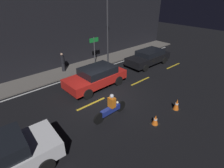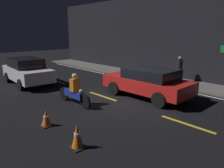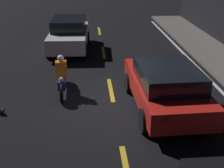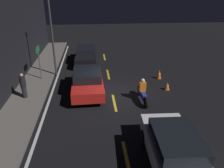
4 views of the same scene
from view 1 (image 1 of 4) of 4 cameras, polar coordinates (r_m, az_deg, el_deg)
The scene contains 16 objects.
ground_plane at distance 11.05m, azimuth -2.57°, elevation -4.56°, with size 56.00×56.00×0.00m, color black.
raised_curb at distance 14.94m, azimuth -15.16°, elevation 3.83°, with size 28.00×2.15×0.11m.
building_front at distance 15.17m, azimuth -18.72°, elevation 14.69°, with size 28.00×0.30×5.59m.
lane_dash_b at distance 9.43m, azimuth -30.63°, elevation -15.99°, with size 2.00×0.14×0.01m.
lane_dash_c at distance 10.56m, azimuth -6.80°, elevation -6.46°, with size 2.00×0.14×0.01m.
lane_dash_d at distance 13.22m, azimuth 9.29°, elevation 0.95°, with size 2.00×0.14×0.01m.
lane_dash_e at distance 16.68m, azimuth 19.38°, elevation 5.60°, with size 2.00×0.14×0.01m.
lane_solid_kerb at distance 13.88m, azimuth -12.59°, elevation 2.00°, with size 25.20×0.14×0.01m.
taxi_red at distance 12.04m, azimuth -5.19°, elevation 2.46°, with size 4.33×2.07×1.41m.
van_black at distance 16.15m, azimuth 11.85°, elevation 8.63°, with size 4.36×1.85×1.32m.
motorcycle at distance 9.19m, azimuth -0.48°, elevation -7.90°, with size 2.19×0.37×1.38m.
traffic_cone_near at distance 9.16m, azimuth 13.97°, elevation -11.36°, with size 0.42×0.42×0.56m.
traffic_cone_mid at distance 10.48m, azimuth 20.34°, elevation -6.33°, with size 0.42×0.42×0.70m.
pedestrian at distance 14.74m, azimuth -15.81°, elevation 6.90°, with size 0.34×0.34×1.53m.
shop_sign at distance 15.51m, azimuth -5.84°, elevation 12.43°, with size 0.90×0.08×2.40m.
street_lamp at distance 14.89m, azimuth -1.46°, elevation 17.61°, with size 0.28×0.28×5.76m.
Camera 1 is at (-5.76, -7.29, 5.98)m, focal length 28.00 mm.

